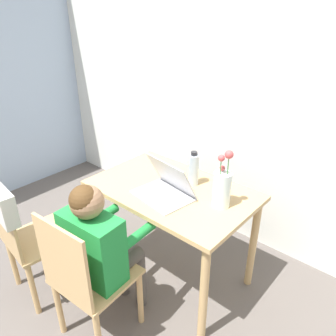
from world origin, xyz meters
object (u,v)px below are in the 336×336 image
Objects in this scene: chair_occupied at (87,279)px; person_seated at (99,242)px; flower_vase at (222,187)px; chair_spare at (18,223)px; water_bottle at (193,169)px; laptop at (166,187)px.

chair_occupied is 0.21m from person_seated.
person_seated is at bearing -121.36° from flower_vase.
water_bottle reaches higher than chair_spare.
chair_occupied is 0.99× the size of chair_spare.
water_bottle is at bearing -120.06° from chair_spare.
flower_vase is at bearing -121.17° from chair_occupied.
flower_vase reaches higher than chair_occupied.
chair_spare is (-0.57, -0.08, 0.14)m from chair_occupied.
chair_occupied is 0.59m from chair_spare.
person_seated is at bearing -97.78° from water_bottle.
flower_vase is at bearing -125.93° from person_seated.
chair_spare is at bearing 3.19° from chair_occupied.
chair_spare is at bearing -125.81° from water_bottle.
chair_spare is 1.15m from water_bottle.
water_bottle is at bearing -102.35° from person_seated.
chair_spare is 2.30× the size of laptop.
water_bottle is (0.09, 0.84, 0.39)m from chair_occupied.
laptop is at bearing -98.86° from chair_occupied.
flower_vase is (0.37, 0.74, 0.40)m from chair_occupied.
laptop is 1.65× the size of water_bottle.
chair_spare is at bearing -139.02° from flower_vase.
chair_spare is 3.81× the size of water_bottle.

